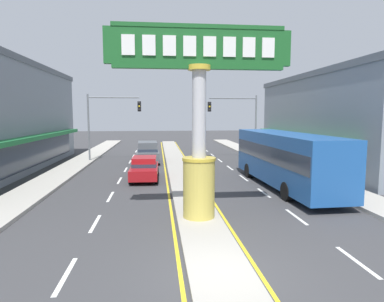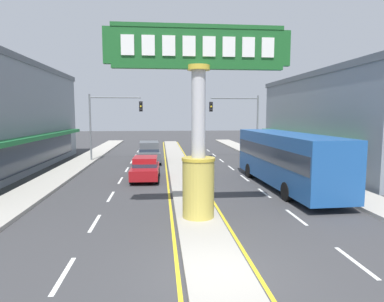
{
  "view_description": "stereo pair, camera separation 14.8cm",
  "coord_description": "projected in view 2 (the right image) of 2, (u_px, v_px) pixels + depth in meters",
  "views": [
    {
      "loc": [
        -1.68,
        -8.58,
        4.38
      ],
      "look_at": [
        -0.01,
        7.46,
        2.6
      ],
      "focal_mm": 31.23,
      "sensor_mm": 36.0,
      "label": 1
    },
    {
      "loc": [
        -1.53,
        -8.6,
        4.38
      ],
      "look_at": [
        -0.01,
        7.46,
        2.6
      ],
      "focal_mm": 31.23,
      "sensor_mm": 36.0,
      "label": 2
    }
  ],
  "objects": [
    {
      "name": "suv_near_left_lane",
      "position": [
        149.0,
        152.0,
        30.17
      ],
      "size": [
        2.11,
        4.67,
        1.9
      ],
      "color": "#4C5156",
      "rests_on": "ground"
    },
    {
      "name": "ground_plane",
      "position": [
        218.0,
        275.0,
        9.13
      ],
      "size": [
        160.0,
        160.0,
        0.0
      ],
      "primitive_type": "plane",
      "color": "#3A3A3D"
    },
    {
      "name": "sidewalk_left",
      "position": [
        62.0,
        174.0,
        24.14
      ],
      "size": [
        2.29,
        60.0,
        0.18
      ],
      "primitive_type": "cube",
      "color": "#ADA89E",
      "rests_on": "ground"
    },
    {
      "name": "pedestrian_near_kerb",
      "position": [
        317.0,
        163.0,
        22.78
      ],
      "size": [
        0.45,
        0.42,
        1.61
      ],
      "color": "#B7B2AD",
      "rests_on": "sidewalk_right"
    },
    {
      "name": "sedan_near_right_lane",
      "position": [
        145.0,
        168.0,
        22.39
      ],
      "size": [
        1.89,
        4.33,
        1.53
      ],
      "color": "maroon",
      "rests_on": "ground"
    },
    {
      "name": "pedestrian_far_side",
      "position": [
        304.0,
        161.0,
        23.29
      ],
      "size": [
        0.32,
        0.44,
        1.65
      ],
      "color": "#336B3D",
      "rests_on": "sidewalk_right"
    },
    {
      "name": "storefront_right",
      "position": [
        357.0,
        121.0,
        27.89
      ],
      "size": [
        10.22,
        20.22,
        7.71
      ],
      "color": "gray",
      "rests_on": "ground"
    },
    {
      "name": "median_strip",
      "position": [
        180.0,
        168.0,
        26.94
      ],
      "size": [
        1.83,
        52.0,
        0.14
      ],
      "primitive_type": "cube",
      "color": "#A39E93",
      "rests_on": "ground"
    },
    {
      "name": "lane_markings",
      "position": [
        181.0,
        171.0,
        25.6
      ],
      "size": [
        8.57,
        52.0,
        0.01
      ],
      "color": "silver",
      "rests_on": "ground"
    },
    {
      "name": "traffic_light_right_side",
      "position": [
        240.0,
        116.0,
        32.25
      ],
      "size": [
        4.86,
        0.46,
        6.2
      ],
      "color": "slate",
      "rests_on": "ground"
    },
    {
      "name": "district_sign",
      "position": [
        198.0,
        125.0,
        13.45
      ],
      "size": [
        7.39,
        1.37,
        7.73
      ],
      "color": "gold",
      "rests_on": "median_strip"
    },
    {
      "name": "sidewalk_right",
      "position": [
        293.0,
        170.0,
        25.77
      ],
      "size": [
        2.29,
        60.0,
        0.18
      ],
      "primitive_type": "cube",
      "color": "#ADA89E",
      "rests_on": "ground"
    },
    {
      "name": "traffic_light_left_side",
      "position": [
        110.0,
        116.0,
        30.51
      ],
      "size": [
        4.86,
        0.46,
        6.2
      ],
      "color": "slate",
      "rests_on": "ground"
    },
    {
      "name": "bus_far_right_lane",
      "position": [
        286.0,
        157.0,
        19.78
      ],
      "size": [
        2.91,
        11.28,
        3.26
      ],
      "color": "#1E5199",
      "rests_on": "ground"
    }
  ]
}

